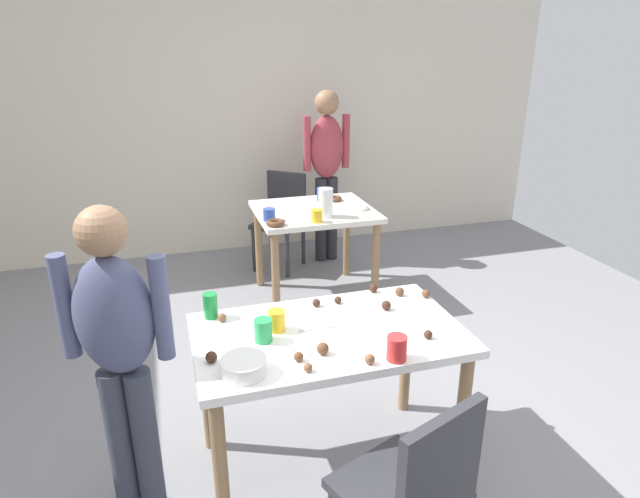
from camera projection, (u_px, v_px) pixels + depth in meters
ground_plane at (346, 454)px, 2.76m from camera, size 6.40×6.40×0.00m
wall_back at (238, 118)px, 5.16m from camera, size 6.40×0.10×2.60m
dining_table_near at (329, 351)px, 2.47m from camera, size 1.21×0.71×0.75m
dining_table_far at (314, 223)px, 4.27m from camera, size 0.91×0.79×0.75m
chair_near_table at (414, 489)px, 1.90m from camera, size 0.52×0.52×0.87m
chair_far_table at (282, 214)px, 4.95m from camera, size 0.56×0.56×0.87m
person_girl_near at (119, 345)px, 2.15m from camera, size 0.45×0.29×1.42m
person_adult_far at (327, 161)px, 4.92m from camera, size 0.45×0.23×1.59m
mixing_bowl at (244, 366)px, 2.11m from camera, size 0.18×0.18×0.06m
soda_can at (210, 306)px, 2.54m from camera, size 0.07×0.07×0.12m
fork_near at (317, 329)px, 2.45m from camera, size 0.17×0.02×0.01m
cup_near_0 at (277, 321)px, 2.43m from camera, size 0.08×0.08×0.10m
cup_near_1 at (397, 348)px, 2.20m from camera, size 0.08×0.08×0.11m
cup_near_2 at (263, 330)px, 2.34m from camera, size 0.08×0.08×0.10m
cake_ball_0 at (316, 303)px, 2.66m from camera, size 0.04×0.04×0.04m
cake_ball_1 at (373, 288)px, 2.81m from camera, size 0.05×0.05×0.05m
cake_ball_2 at (299, 357)px, 2.20m from camera, size 0.04×0.04×0.04m
cake_ball_3 at (400, 292)px, 2.77m from camera, size 0.05×0.05×0.05m
cake_ball_4 at (370, 359)px, 2.18m from camera, size 0.04×0.04×0.04m
cake_ball_5 at (211, 357)px, 2.19m from camera, size 0.05×0.05×0.05m
cake_ball_6 at (323, 349)px, 2.25m from camera, size 0.05×0.05×0.05m
cake_ball_7 at (386, 305)px, 2.62m from camera, size 0.05×0.05×0.05m
cake_ball_8 at (426, 294)px, 2.75m from camera, size 0.04×0.04×0.04m
cake_ball_9 at (338, 300)px, 2.69m from camera, size 0.04×0.04×0.04m
cake_ball_10 at (308, 368)px, 2.13m from camera, size 0.04×0.04×0.04m
cake_ball_11 at (428, 334)px, 2.37m from camera, size 0.04×0.04×0.04m
cake_ball_12 at (222, 317)px, 2.51m from camera, size 0.04×0.04×0.04m
pitcher_far at (326, 203)px, 4.01m from camera, size 0.11×0.11×0.22m
cup_far_0 at (321, 194)px, 4.44m from camera, size 0.08×0.08×0.11m
cup_far_1 at (317, 216)px, 3.91m from camera, size 0.08×0.08×0.09m
cup_far_2 at (269, 215)px, 3.94m from camera, size 0.09×0.09×0.09m
donut_far_0 at (361, 207)px, 4.21m from camera, size 0.12×0.12×0.03m
donut_far_1 at (335, 199)px, 4.45m from camera, size 0.12×0.12×0.04m
donut_far_2 at (275, 223)px, 3.84m from camera, size 0.13×0.13×0.04m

